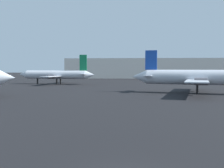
% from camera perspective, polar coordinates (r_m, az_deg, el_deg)
% --- Properties ---
extents(airplane_distant, '(29.99, 25.41, 9.12)m').
position_cam_1_polar(airplane_distant, '(57.56, 18.85, 1.34)').
color(airplane_distant, silver).
rests_on(airplane_distant, ground_plane).
extents(airplane_far_left, '(26.83, 21.04, 9.56)m').
position_cam_1_polar(airplane_far_left, '(89.16, -11.89, 1.98)').
color(airplane_far_left, silver).
rests_on(airplane_far_left, ground_plane).
extents(terminal_building, '(93.35, 21.88, 10.36)m').
position_cam_1_polar(terminal_building, '(145.80, 9.00, 3.35)').
color(terminal_building, '#B7B7B2').
rests_on(terminal_building, ground_plane).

